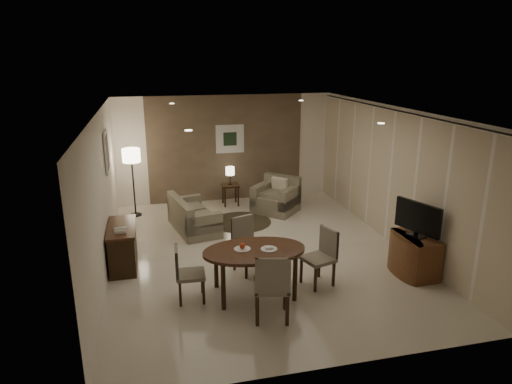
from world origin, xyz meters
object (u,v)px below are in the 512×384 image
object	(u,v)px
sofa	(194,214)
floor_lamp	(133,183)
dining_table	(254,272)
chair_right	(318,258)
console_desk	(123,246)
tv_cabinet	(415,255)
chair_far	(249,246)
chair_left	(191,274)
armchair	(276,195)
chair_near	(272,285)
side_table	(230,195)

from	to	relation	value
sofa	floor_lamp	size ratio (longest dim) A/B	0.95
dining_table	floor_lamp	size ratio (longest dim) A/B	1.00
chair_right	console_desk	bearing A→B (deg)	-132.86
tv_cabinet	floor_lamp	size ratio (longest dim) A/B	0.56
tv_cabinet	floor_lamp	world-z (taller)	floor_lamp
chair_far	sofa	world-z (taller)	chair_far
dining_table	floor_lamp	distance (m)	4.67
chair_left	floor_lamp	world-z (taller)	floor_lamp
armchair	chair_right	bearing A→B (deg)	-51.66
console_desk	chair_far	distance (m)	2.28
chair_right	floor_lamp	distance (m)	5.15
tv_cabinet	chair_right	xyz separation A→B (m)	(-1.77, 0.03, 0.12)
chair_right	armchair	world-z (taller)	chair_right
dining_table	chair_left	xyz separation A→B (m)	(-0.99, 0.05, 0.06)
chair_far	sofa	xyz separation A→B (m)	(-0.73, 2.24, -0.12)
floor_lamp	sofa	bearing A→B (deg)	-44.75
tv_cabinet	dining_table	size ratio (longest dim) A/B	0.56
console_desk	sofa	size ratio (longest dim) A/B	0.79
chair_near	sofa	distance (m)	3.82
armchair	side_table	bearing A→B (deg)	-175.96
console_desk	chair_right	world-z (taller)	chair_right
dining_table	floor_lamp	bearing A→B (deg)	113.87
side_table	chair_far	bearing A→B (deg)	-95.35
dining_table	chair_far	world-z (taller)	chair_far
chair_far	armchair	bearing A→B (deg)	45.66
armchair	side_table	world-z (taller)	armchair
chair_near	side_table	bearing A→B (deg)	-81.31
side_table	console_desk	bearing A→B (deg)	-129.87
tv_cabinet	armchair	bearing A→B (deg)	111.21
chair_left	armchair	xyz separation A→B (m)	(2.39, 3.68, -0.02)
tv_cabinet	side_table	bearing A→B (deg)	118.10
tv_cabinet	chair_near	world-z (taller)	chair_near
dining_table	chair_near	xyz separation A→B (m)	(0.08, -0.73, 0.14)
chair_near	dining_table	bearing A→B (deg)	-71.12
chair_far	chair_left	bearing A→B (deg)	-166.52
chair_near	chair_right	size ratio (longest dim) A/B	1.11
chair_right	chair_near	bearing A→B (deg)	-69.22
tv_cabinet	chair_near	xyz separation A→B (m)	(-2.76, -0.76, 0.17)
sofa	side_table	size ratio (longest dim) A/B	2.87
chair_near	chair_far	world-z (taller)	chair_near
console_desk	chair_right	bearing A→B (deg)	-25.27
chair_near	chair_right	world-z (taller)	chair_near
chair_left	armchair	world-z (taller)	chair_left
chair_left	armchair	distance (m)	4.39
tv_cabinet	chair_far	size ratio (longest dim) A/B	0.93
armchair	chair_far	bearing A→B (deg)	-70.45
console_desk	armchair	distance (m)	4.09
chair_right	armchair	size ratio (longest dim) A/B	1.00
console_desk	dining_table	xyz separation A→B (m)	(2.05, -1.53, 0.00)
tv_cabinet	sofa	xyz separation A→B (m)	(-3.47, 2.98, 0.01)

